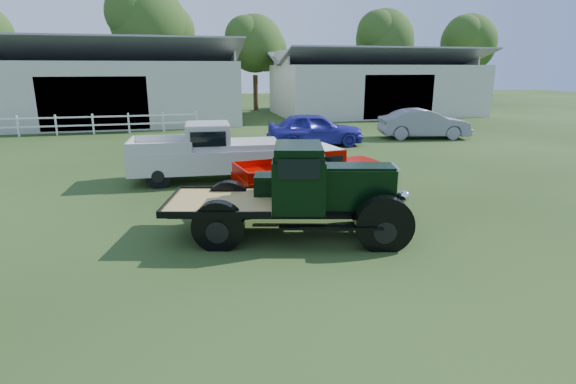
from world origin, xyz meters
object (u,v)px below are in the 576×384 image
object	(u,v)px
vintage_flatbed	(294,191)
white_pickup	(206,152)
red_pickup	(312,175)
misc_car_blue	(315,129)
misc_car_grey	(424,124)

from	to	relation	value
vintage_flatbed	white_pickup	world-z (taller)	vintage_flatbed
red_pickup	misc_car_blue	size ratio (longest dim) A/B	0.94
misc_car_blue	misc_car_grey	world-z (taller)	misc_car_blue
vintage_flatbed	misc_car_blue	size ratio (longest dim) A/B	1.13
red_pickup	vintage_flatbed	bearing A→B (deg)	-124.06
misc_car_blue	white_pickup	bearing A→B (deg)	142.12
vintage_flatbed	red_pickup	xyz separation A→B (m)	(1.19, 2.50, -0.25)
vintage_flatbed	misc_car_grey	bearing A→B (deg)	64.06
vintage_flatbed	red_pickup	size ratio (longest dim) A/B	1.20
vintage_flatbed	misc_car_blue	distance (m)	12.76
vintage_flatbed	red_pickup	distance (m)	2.78
misc_car_blue	vintage_flatbed	bearing A→B (deg)	166.79
white_pickup	misc_car_grey	bearing A→B (deg)	32.14
vintage_flatbed	red_pickup	bearing A→B (deg)	78.72
misc_car_blue	misc_car_grey	xyz separation A→B (m)	(6.58, 0.79, -0.02)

